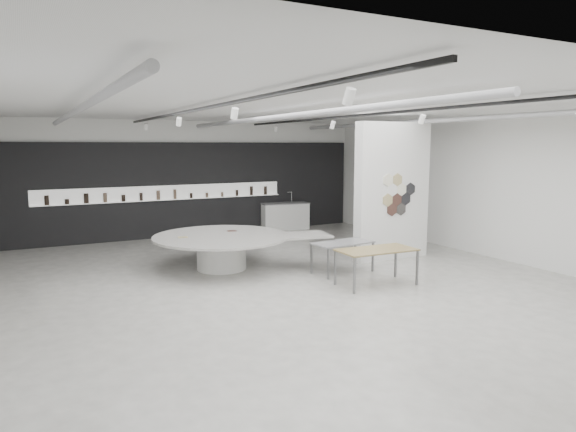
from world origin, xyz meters
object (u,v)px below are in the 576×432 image
display_island (224,247)px  kitchen_counter (285,216)px  sample_table_stone (343,245)px  partition_column (392,191)px  sample_table_wood (377,252)px

display_island → kitchen_counter: size_ratio=2.51×
sample_table_stone → kitchen_counter: kitchen_counter is taller
partition_column → sample_table_wood: (-1.97, -1.96, -1.07)m
partition_column → sample_table_wood: 2.98m
display_island → sample_table_wood: bearing=-40.4°
sample_table_wood → sample_table_stone: (-0.04, 1.25, -0.06)m
sample_table_wood → kitchen_counter: (1.65, 7.50, -0.25)m
sample_table_wood → kitchen_counter: 7.69m
sample_table_stone → display_island: bearing=145.2°
sample_table_stone → kitchen_counter: bearing=74.9°
kitchen_counter → sample_table_wood: bearing=-94.6°
sample_table_stone → partition_column: bearing=19.3°
sample_table_wood → sample_table_stone: sample_table_wood is taller
display_island → kitchen_counter: bearing=58.7°
kitchen_counter → partition_column: bearing=-78.9°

